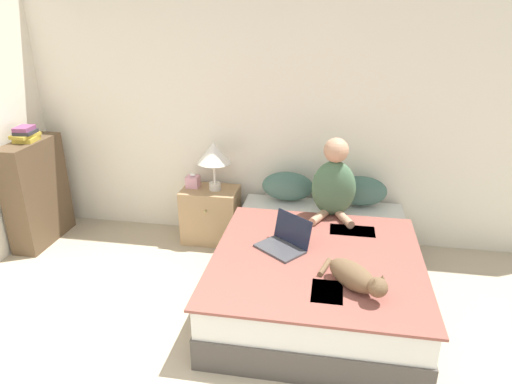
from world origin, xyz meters
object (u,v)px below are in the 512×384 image
object	(u,v)px
nightstand	(211,215)
cat_tabby	(356,277)
bed	(317,271)
tissue_box	(193,181)
book_stack_top	(25,134)
laptop_open	(284,242)
pillow_far	(360,191)
bookshelf	(37,192)
pillow_near	(288,186)
person_sitting	(334,183)
table_lamp	(214,154)

from	to	relation	value
nightstand	cat_tabby	bearing A→B (deg)	-45.11
bed	nightstand	bearing A→B (deg)	143.87
tissue_box	book_stack_top	size ratio (longest dim) A/B	0.55
laptop_open	book_stack_top	size ratio (longest dim) A/B	1.78
pillow_far	bookshelf	size ratio (longest dim) A/B	0.47
tissue_box	book_stack_top	distance (m)	1.60
cat_tabby	nightstand	xyz separation A→B (m)	(-1.35, 1.36, -0.29)
bed	cat_tabby	world-z (taller)	cat_tabby
pillow_near	person_sitting	distance (m)	0.54
nightstand	tissue_box	world-z (taller)	tissue_box
person_sitting	bed	bearing A→B (deg)	-99.11
laptop_open	table_lamp	distance (m)	1.25
cat_tabby	table_lamp	size ratio (longest dim) A/B	1.08
person_sitting	tissue_box	distance (m)	1.40
tissue_box	bed	bearing A→B (deg)	-33.22
table_lamp	pillow_far	bearing A→B (deg)	1.97
bed	table_lamp	world-z (taller)	table_lamp
cat_tabby	nightstand	size ratio (longest dim) A/B	0.94
pillow_far	bed	bearing A→B (deg)	-111.81
bed	laptop_open	xyz separation A→B (m)	(-0.26, -0.09, 0.29)
pillow_far	laptop_open	size ratio (longest dim) A/B	1.08
bed	pillow_far	bearing A→B (deg)	68.19
table_lamp	laptop_open	bearing A→B (deg)	-48.85
person_sitting	tissue_box	xyz separation A→B (m)	(-1.36, 0.26, -0.17)
cat_tabby	bookshelf	world-z (taller)	bookshelf
pillow_far	laptop_open	world-z (taller)	pillow_far
bookshelf	laptop_open	bearing A→B (deg)	-13.50
pillow_near	laptop_open	world-z (taller)	pillow_near
nightstand	book_stack_top	distance (m)	1.88
pillow_near	cat_tabby	xyz separation A→B (m)	(0.60, -1.41, -0.05)
pillow_near	nightstand	xyz separation A→B (m)	(-0.75, -0.05, -0.34)
table_lamp	tissue_box	distance (m)	0.38
person_sitting	laptop_open	distance (m)	0.79
person_sitting	book_stack_top	distance (m)	2.86
tissue_box	bookshelf	distance (m)	1.52
person_sitting	pillow_far	bearing A→B (deg)	48.13
pillow_near	laptop_open	size ratio (longest dim) A/B	1.08
pillow_near	cat_tabby	size ratio (longest dim) A/B	0.95
pillow_near	table_lamp	distance (m)	0.76
pillow_far	book_stack_top	distance (m)	3.15
bookshelf	book_stack_top	bearing A→B (deg)	-57.57
laptop_open	table_lamp	world-z (taller)	table_lamp
laptop_open	bed	bearing A→B (deg)	58.34
bed	bookshelf	size ratio (longest dim) A/B	1.91
person_sitting	table_lamp	distance (m)	1.16
pillow_far	book_stack_top	xyz separation A→B (m)	(-3.09, -0.34, 0.48)
cat_tabby	table_lamp	bearing A→B (deg)	179.66
pillow_far	nightstand	distance (m)	1.47
cat_tabby	tissue_box	world-z (taller)	tissue_box
pillow_far	person_sitting	xyz separation A→B (m)	(-0.25, -0.28, 0.17)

